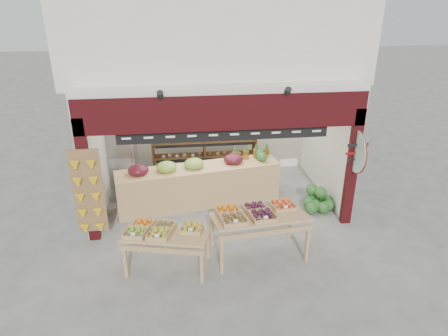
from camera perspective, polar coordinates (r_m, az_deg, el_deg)
ground at (r=9.75m, az=-0.70°, el=-5.51°), size 60.00×60.00×0.00m
shop_structure at (r=10.15m, az=-1.88°, el=18.97°), size 6.36×5.12×5.40m
banana_board at (r=8.34m, az=-18.82°, el=-3.54°), size 0.60×0.15×1.80m
gift_sign at (r=8.72m, az=18.41°, el=2.26°), size 0.04×0.93×0.92m
back_shelving at (r=10.69m, az=-2.81°, el=3.43°), size 2.78×0.45×1.74m
refrigerator at (r=10.69m, az=-14.50°, el=2.13°), size 0.77×0.77×1.93m
cardboard_stack at (r=10.32m, az=-12.44°, el=-2.89°), size 1.00×0.73×0.64m
mid_counter at (r=9.65m, az=-3.67°, el=-2.30°), size 3.97×1.42×1.21m
display_table_left at (r=7.47m, az=-8.87°, el=-9.08°), size 1.67×1.17×0.97m
display_table_right at (r=7.69m, az=4.47°, el=-6.67°), size 1.88×1.17×1.12m
watermelon_pile at (r=9.83m, az=13.32°, el=-4.62°), size 0.78×0.73×0.56m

